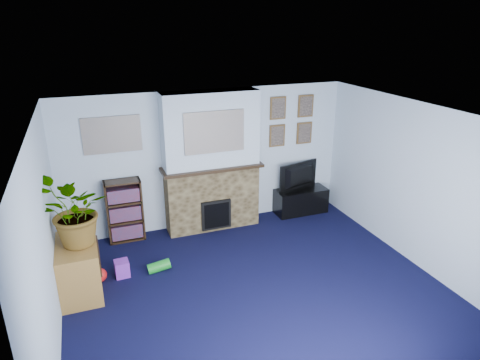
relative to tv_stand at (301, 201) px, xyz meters
name	(u,v)px	position (x,y,z in m)	size (l,w,h in m)	color
floor	(257,290)	(-1.74, -2.03, -0.23)	(5.00, 4.50, 0.01)	black
ceiling	(260,117)	(-1.74, -2.03, 2.17)	(5.00, 4.50, 0.01)	white
wall_back	(208,159)	(-1.74, 0.22, 0.97)	(5.00, 0.04, 2.40)	silver
wall_front	(366,320)	(-1.74, -4.28, 0.97)	(5.00, 0.04, 2.40)	silver
wall_left	(45,245)	(-4.24, -2.03, 0.97)	(0.04, 4.50, 2.40)	silver
wall_right	(416,185)	(0.76, -2.03, 0.97)	(0.04, 4.50, 2.40)	silver
chimney_breast	(211,163)	(-1.74, 0.02, 0.96)	(1.72, 0.50, 2.40)	brown
collage_main	(214,132)	(-1.74, -0.19, 1.55)	(1.00, 0.03, 0.68)	gray
collage_left	(112,135)	(-3.29, 0.21, 1.55)	(0.90, 0.03, 0.58)	gray
portrait_tl	(278,108)	(-0.44, 0.20, 1.77)	(0.30, 0.03, 0.40)	brown
portrait_tr	(306,106)	(0.11, 0.20, 1.77)	(0.30, 0.03, 0.40)	brown
portrait_bl	(277,136)	(-0.44, 0.20, 1.27)	(0.30, 0.03, 0.40)	brown
portrait_br	(304,133)	(0.11, 0.20, 1.27)	(0.30, 0.03, 0.40)	brown
tv_stand	(301,201)	(0.00, 0.00, 0.00)	(0.98, 0.41, 0.47)	black
television	(301,176)	(0.00, 0.02, 0.49)	(0.87, 0.11, 0.50)	black
bookshelf	(125,212)	(-3.23, 0.08, 0.28)	(0.58, 0.28, 1.05)	black
sideboard	(79,269)	(-3.98, -1.21, 0.12)	(0.52, 0.93, 0.72)	olive
potted_plant	(75,213)	(-3.93, -1.26, 0.97)	(0.85, 0.73, 0.94)	#26661E
mantel_clock	(210,162)	(-1.79, -0.03, 1.00)	(0.10, 0.06, 0.14)	gold
mantel_candle	(230,160)	(-1.42, -0.03, 1.01)	(0.05, 0.05, 0.17)	#B2BFC6
mantel_teddy	(178,166)	(-2.32, -0.03, 0.99)	(0.12, 0.12, 0.12)	slate
mantel_can	(254,158)	(-0.98, -0.03, 0.99)	(0.05, 0.05, 0.11)	purple
green_crate	(77,280)	(-4.04, -1.15, -0.08)	(0.35, 0.28, 0.28)	#198C26
toy_ball	(100,276)	(-3.74, -1.06, -0.14)	(0.20, 0.20, 0.20)	red
toy_block	(122,269)	(-3.43, -1.03, -0.12)	(0.20, 0.20, 0.24)	purple
toy_tube	(159,266)	(-2.91, -1.08, -0.15)	(0.15, 0.15, 0.33)	#198C26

